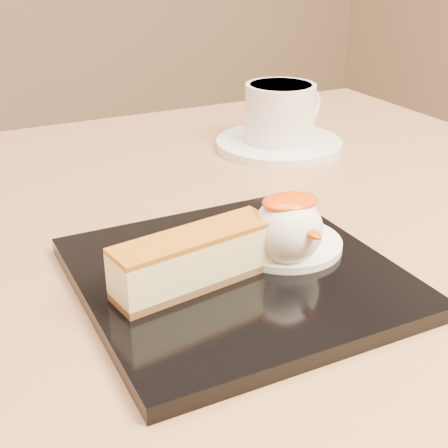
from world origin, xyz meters
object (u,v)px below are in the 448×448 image
table (248,370)px  coffee_cup (281,111)px  cheesecake (195,259)px  saucer (279,144)px  dessert_plate (236,276)px  ice_cream_scoop (288,230)px

table → coffee_cup: size_ratio=7.33×
table → coffee_cup: 0.30m
table → cheesecake: size_ratio=6.51×
saucer → cheesecake: bearing=-130.8°
dessert_plate → ice_cream_scoop: (0.04, -0.01, 0.03)m
cheesecake → coffee_cup: size_ratio=1.13×
dessert_plate → coffee_cup: coffee_cup is taller
cheesecake → saucer: 0.35m
cheesecake → coffee_cup: bearing=40.1°
table → dessert_plate: dessert_plate is taller
table → cheesecake: bearing=-137.5°
dessert_plate → ice_cream_scoop: ice_cream_scoop is taller
dessert_plate → cheesecake: (-0.04, -0.01, 0.03)m
table → cheesecake: 0.22m
dessert_plate → cheesecake: cheesecake is taller
cheesecake → saucer: (0.23, 0.26, -0.03)m
dessert_plate → ice_cream_scoop: size_ratio=4.27×
table → ice_cream_scoop: ice_cream_scoop is taller
dessert_plate → coffee_cup: size_ratio=2.02×
table → ice_cream_scoop: bearing=-100.6°
dessert_plate → saucer: bearing=53.4°
table → saucer: (0.14, 0.18, 0.16)m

